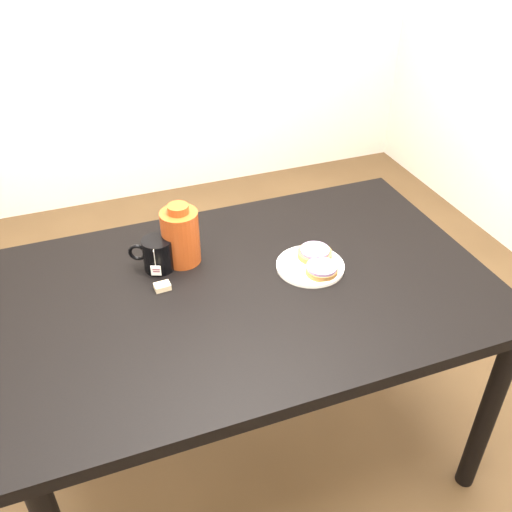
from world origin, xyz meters
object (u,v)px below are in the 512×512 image
table (251,307)px  bagel_front (322,269)px  bagel_back (315,253)px  mug (157,254)px  plate (310,265)px  teabag_pouch (162,287)px  bagel_package (181,236)px

table → bagel_front: size_ratio=10.72×
bagel_back → mug: bearing=164.9°
plate → teabag_pouch: 0.45m
bagel_package → bagel_back: bearing=-19.9°
bagel_front → teabag_pouch: 0.47m
bagel_front → mug: 0.49m
table → teabag_pouch: 0.27m
bagel_back → teabag_pouch: bagel_back is taller
table → teabag_pouch: size_ratio=31.11×
bagel_front → bagel_package: bagel_package is taller
teabag_pouch → bagel_package: (0.09, 0.12, 0.08)m
bagel_front → teabag_pouch: (-0.46, 0.10, -0.02)m
plate → bagel_front: (0.01, -0.05, 0.02)m
bagel_back → mug: size_ratio=1.00×
teabag_pouch → table: bearing=-16.4°
table → mug: size_ratio=9.64×
bagel_back → teabag_pouch: size_ratio=3.22×
bagel_back → mug: (-0.46, 0.12, 0.03)m
bagel_front → teabag_pouch: bearing=167.1°
teabag_pouch → bagel_back: bearing=-2.4°
table → bagel_front: (0.21, -0.03, 0.11)m
plate → teabag_pouch: teabag_pouch is taller
bagel_front → plate: bearing=104.5°
bagel_back → bagel_package: size_ratio=0.74×
plate → bagel_package: (-0.35, 0.17, 0.08)m
table → bagel_package: 0.30m
bagel_front → teabag_pouch: size_ratio=2.90×
bagel_front → mug: size_ratio=0.90×
teabag_pouch → mug: bearing=83.0°
plate → mug: size_ratio=1.42×
teabag_pouch → bagel_front: bearing=-12.9°
bagel_front → bagel_package: (-0.37, 0.22, 0.07)m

